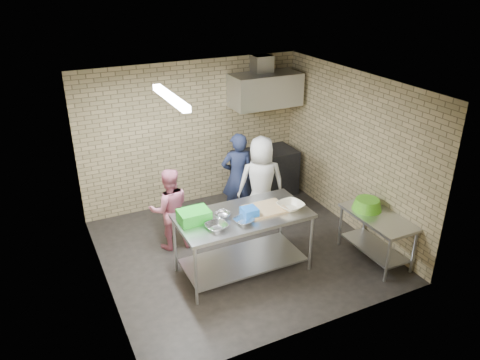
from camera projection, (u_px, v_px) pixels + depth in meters
name	position (u px, v px, depth m)	size (l,w,h in m)	color
floor	(240.00, 250.00, 7.56)	(4.20, 4.20, 0.00)	black
ceiling	(240.00, 85.00, 6.43)	(4.20, 4.20, 0.00)	black
back_wall	(193.00, 134.00, 8.63)	(4.20, 0.06, 2.70)	tan
front_wall	(316.00, 238.00, 5.36)	(4.20, 0.06, 2.70)	tan
left_wall	(97.00, 203.00, 6.16)	(0.06, 4.00, 2.70)	tan
right_wall	(352.00, 152.00, 7.83)	(0.06, 4.00, 2.70)	tan
prep_table	(243.00, 243.00, 6.88)	(1.92, 0.96, 0.96)	#B6B8BD
side_counter	(375.00, 237.00, 7.22)	(0.60, 1.20, 0.75)	silver
stove	(265.00, 173.00, 9.26)	(1.20, 0.70, 0.90)	black
range_hood	(265.00, 90.00, 8.60)	(1.30, 0.60, 0.60)	silver
hood_duct	(262.00, 64.00, 8.53)	(0.35, 0.30, 0.30)	#A5A8AD
wall_shelf	(274.00, 95.00, 8.95)	(0.80, 0.20, 0.04)	#3F2B19
fluorescent_fixture	(171.00, 97.00, 6.05)	(0.10, 1.25, 0.08)	white
green_crate	(194.00, 216.00, 6.46)	(0.43, 0.32, 0.17)	green
blue_tub	(249.00, 212.00, 6.59)	(0.21, 0.21, 0.14)	blue
cutting_board	(265.00, 209.00, 6.79)	(0.59, 0.45, 0.03)	tan
mixing_bowl_a	(217.00, 226.00, 6.30)	(0.30, 0.30, 0.07)	silver
mixing_bowl_b	(223.00, 215.00, 6.58)	(0.23, 0.23, 0.07)	#BBBCC2
mixing_bowl_c	(244.00, 221.00, 6.44)	(0.28, 0.28, 0.07)	silver
ceramic_bowl	(291.00, 206.00, 6.81)	(0.37, 0.37, 0.09)	#EFE4BF
green_basin	(367.00, 204.00, 7.23)	(0.46, 0.46, 0.17)	#59C626
bottle_red	(263.00, 91.00, 8.80)	(0.07, 0.07, 0.18)	#B22619
bottle_green	(281.00, 90.00, 8.97)	(0.06, 0.06, 0.15)	green
man_navy	(238.00, 177.00, 8.24)	(0.59, 0.38, 1.61)	#141B32
woman_pink	(170.00, 209.00, 7.40)	(0.66, 0.52, 1.37)	#C36781
woman_white	(261.00, 183.00, 7.97)	(0.80, 0.52, 1.63)	white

